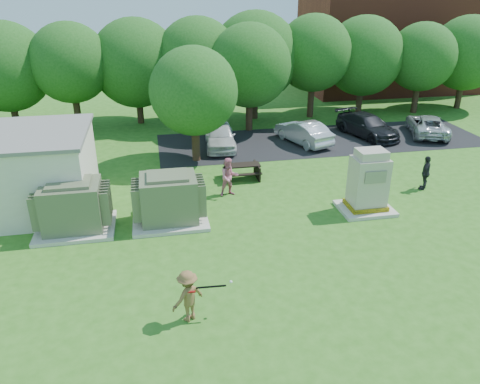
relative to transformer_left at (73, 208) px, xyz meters
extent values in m
plane|color=#2D6619|center=(6.50, -4.50, -0.97)|extent=(120.00, 120.00, 0.00)
cube|color=maroon|center=(24.50, 22.50, 3.03)|extent=(15.00, 8.00, 8.00)
cube|color=#232326|center=(13.50, 9.00, -0.96)|extent=(20.00, 6.00, 0.01)
cube|color=beige|center=(0.00, 0.00, -0.89)|extent=(3.00, 2.40, 0.15)
cube|color=#5B6347|center=(0.00, 0.00, 0.08)|extent=(2.20, 1.80, 1.80)
cube|color=#5B6347|center=(0.00, 0.00, 1.04)|extent=(1.60, 1.30, 0.12)
cube|color=#5B6347|center=(-1.27, 0.00, 0.11)|extent=(0.32, 1.50, 1.35)
cube|color=#5B6347|center=(1.27, 0.00, 0.11)|extent=(0.32, 1.50, 1.35)
cube|color=beige|center=(3.70, 0.00, -0.89)|extent=(3.00, 2.40, 0.15)
cube|color=#5E6748|center=(3.70, 0.00, 0.08)|extent=(2.20, 1.80, 1.80)
cube|color=#5E6748|center=(3.70, 0.00, 1.04)|extent=(1.60, 1.30, 0.12)
cube|color=#5E6748|center=(2.43, 0.00, 0.11)|extent=(0.32, 1.50, 1.35)
cube|color=#5E6748|center=(4.97, 0.00, 0.11)|extent=(0.32, 1.50, 1.35)
cube|color=beige|center=(11.95, -0.53, -0.89)|extent=(2.23, 1.83, 0.15)
cube|color=yellow|center=(11.95, -0.53, -0.73)|extent=(1.57, 1.27, 0.18)
cube|color=#BAAC9A|center=(11.95, -0.53, 0.38)|extent=(1.42, 1.12, 2.03)
cube|color=#BAAC9A|center=(11.95, -0.53, 1.57)|extent=(1.17, 0.91, 0.36)
cube|color=gray|center=(11.95, -1.12, 0.79)|extent=(0.91, 0.04, 0.51)
cube|color=black|center=(7.45, 3.90, -0.25)|extent=(1.76, 0.68, 0.06)
cube|color=black|center=(7.45, 4.44, -0.54)|extent=(1.76, 0.24, 0.05)
cube|color=black|center=(7.45, 3.36, -0.54)|extent=(1.76, 0.24, 0.05)
cube|color=black|center=(6.69, 3.90, -0.61)|extent=(0.08, 1.32, 0.72)
cube|color=black|center=(8.21, 3.90, -0.61)|extent=(0.08, 1.32, 0.72)
imported|color=brown|center=(3.90, -6.20, -0.16)|extent=(1.20, 1.06, 1.61)
imported|color=#D36F8A|center=(6.50, 2.09, -0.08)|extent=(0.95, 0.79, 1.79)
imported|color=black|center=(15.62, 1.07, -0.15)|extent=(0.95, 0.97, 1.63)
imported|color=silver|center=(7.10, 8.84, -0.25)|extent=(2.06, 4.35, 1.44)
imported|color=silver|center=(12.13, 8.70, -0.28)|extent=(2.78, 4.42, 1.38)
imported|color=black|center=(16.52, 9.27, -0.29)|extent=(3.15, 5.04, 1.36)
imported|color=silver|center=(20.42, 8.89, -0.34)|extent=(3.52, 4.99, 1.26)
cylinder|color=black|center=(4.57, -6.23, 0.09)|extent=(0.85, 0.10, 0.06)
cylinder|color=maroon|center=(4.00, -6.37, 0.09)|extent=(0.22, 0.08, 0.06)
sphere|color=white|center=(5.16, -6.11, 0.09)|extent=(0.09, 0.09, 0.09)
cylinder|color=#47301E|center=(-5.50, 14.90, 0.23)|extent=(0.44, 0.44, 2.40)
sphere|color=#235B1C|center=(-5.50, 14.90, 3.11)|extent=(5.60, 5.60, 5.60)
cylinder|color=#47301E|center=(-1.50, 14.30, 0.43)|extent=(0.44, 0.44, 2.80)
sphere|color=#235B1C|center=(-1.50, 14.30, 3.33)|extent=(5.00, 5.00, 5.00)
cylinder|color=#47301E|center=(2.50, 15.10, 0.18)|extent=(0.44, 0.44, 2.30)
sphere|color=#235B1C|center=(2.50, 15.10, 3.07)|extent=(5.80, 5.80, 5.80)
cylinder|color=#47301E|center=(6.50, 14.20, 0.38)|extent=(0.44, 0.44, 2.70)
sphere|color=#235B1C|center=(6.50, 14.20, 3.35)|extent=(5.40, 5.40, 5.40)
cylinder|color=#47301E|center=(10.50, 14.80, 0.28)|extent=(0.44, 0.44, 2.50)
sphere|color=#235B1C|center=(10.50, 14.80, 3.33)|extent=(6.00, 6.00, 6.00)
cylinder|color=#47301E|center=(14.50, 14.40, 0.48)|extent=(0.44, 0.44, 2.90)
sphere|color=#235B1C|center=(14.50, 14.40, 3.49)|extent=(5.20, 5.20, 5.20)
cylinder|color=#47301E|center=(18.50, 15.00, 0.23)|extent=(0.44, 0.44, 2.40)
sphere|color=#235B1C|center=(18.50, 15.00, 3.11)|extent=(5.60, 5.60, 5.60)
cylinder|color=#47301E|center=(22.50, 14.10, 0.33)|extent=(0.44, 0.44, 2.60)
sphere|color=#235B1C|center=(22.50, 14.10, 3.07)|extent=(4.80, 4.80, 4.80)
cylinder|color=#47301E|center=(26.50, 14.70, 0.28)|extent=(0.44, 0.44, 2.50)
sphere|color=#235B1C|center=(26.50, 14.70, 3.15)|extent=(5.40, 5.40, 5.40)
cylinder|color=#47301E|center=(5.50, 7.00, 0.23)|extent=(0.44, 0.44, 2.40)
sphere|color=#235B1C|center=(5.50, 7.00, 2.81)|extent=(4.60, 4.60, 4.60)
cylinder|color=#47301E|center=(9.50, 12.00, 0.33)|extent=(0.44, 0.44, 2.60)
sphere|color=#235B1C|center=(9.50, 12.00, 3.19)|extent=(5.20, 5.20, 5.20)
camera|label=1|loc=(3.31, -17.16, 7.99)|focal=35.00mm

